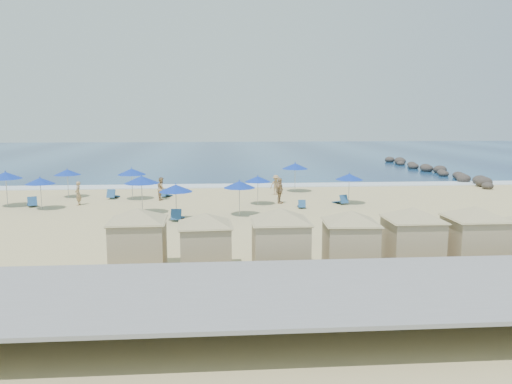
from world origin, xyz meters
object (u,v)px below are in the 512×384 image
cabana_4 (413,230)px  umbrella_1 (40,181)px  rock_jetty (431,169)px  umbrella_0 (6,175)px  beachgoer_1 (162,189)px  cabana_3 (350,233)px  cabana_0 (138,232)px  cabana_2 (280,232)px  cabana_1 (205,235)px  umbrella_6 (258,179)px  umbrella_8 (295,166)px  umbrella_5 (176,188)px  beachgoer_0 (78,193)px  umbrella_9 (349,177)px  umbrella_4 (132,172)px  cabana_5 (475,229)px  beachgoer_2 (280,191)px  beachgoer_3 (276,185)px  umbrella_7 (239,185)px  umbrella_2 (67,172)px  umbrella_3 (141,180)px  trash_bin (297,235)px

cabana_4 → umbrella_1: cabana_4 is taller
rock_jetty → umbrella_0: size_ratio=10.50×
beachgoer_1 → cabana_4: bearing=-147.4°
cabana_3 → beachgoer_1: cabana_3 is taller
rock_jetty → beachgoer_1: size_ratio=15.46×
cabana_0 → cabana_2: bearing=-6.6°
cabana_1 → umbrella_6: bearing=77.7°
rock_jetty → umbrella_8: size_ratio=10.66×
umbrella_5 → beachgoer_0: 9.63m
umbrella_6 → umbrella_9: (6.53, -0.25, 0.13)m
umbrella_8 → beachgoer_0: umbrella_8 is taller
umbrella_8 → umbrella_9: 6.77m
rock_jetty → umbrella_4: umbrella_4 is taller
cabana_5 → umbrella_4: (-16.98, 18.55, 0.49)m
rock_jetty → cabana_1: 42.37m
umbrella_0 → beachgoer_0: size_ratio=1.50×
rock_jetty → cabana_0: size_ratio=5.82×
umbrella_6 → umbrella_9: 6.54m
cabana_4 → beachgoer_0: 24.16m
cabana_4 → beachgoer_2: bearing=102.4°
cabana_2 → beachgoer_1: (-6.66, 18.38, -0.81)m
umbrella_6 → cabana_3: bearing=-81.0°
rock_jetty → beachgoer_2: 27.04m
cabana_3 → umbrella_8: bearing=87.0°
beachgoer_2 → cabana_1: bearing=-167.4°
cabana_1 → beachgoer_3: bearing=75.4°
rock_jetty → umbrella_9: size_ratio=11.69×
cabana_2 → umbrella_8: 21.98m
umbrella_8 → beachgoer_0: bearing=-162.8°
umbrella_1 → beachgoer_3: umbrella_1 is taller
umbrella_7 → beachgoer_2: bearing=54.5°
cabana_0 → umbrella_2: cabana_0 is taller
cabana_5 → umbrella_4: bearing=132.5°
cabana_0 → cabana_5: (13.76, -0.51, -0.01)m
umbrella_5 → beachgoer_2: 9.05m
cabana_3 → umbrella_5: size_ratio=1.89×
beachgoer_1 → beachgoer_2: 8.95m
umbrella_7 → beachgoer_3: bearing=68.5°
umbrella_3 → cabana_2: bearing=-60.6°
rock_jetty → beachgoer_3: 24.23m
trash_bin → umbrella_0: 21.86m
umbrella_9 → cabana_5: bearing=-85.6°
trash_bin → umbrella_3: umbrella_3 is taller
rock_jetty → umbrella_5: 36.04m
beachgoer_2 → umbrella_2: bearing=106.3°
cabana_3 → umbrella_4: size_ratio=1.78×
cabana_0 → umbrella_4: 18.33m
cabana_3 → cabana_5: bearing=0.3°
cabana_0 → umbrella_0: size_ratio=1.80×
cabana_0 → cabana_2: cabana_2 is taller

